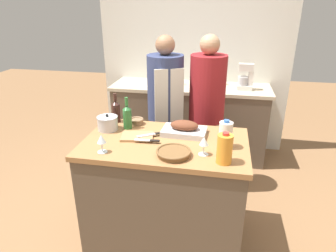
# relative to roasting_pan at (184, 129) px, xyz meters

# --- Properties ---
(ground_plane) EXTENTS (12.00, 12.00, 0.00)m
(ground_plane) POSITION_rel_roasting_pan_xyz_m (-0.12, -0.16, -0.97)
(ground_plane) COLOR #8E6642
(kitchen_island) EXTENTS (1.26, 0.76, 0.92)m
(kitchen_island) POSITION_rel_roasting_pan_xyz_m (-0.12, -0.16, -0.50)
(kitchen_island) COLOR brown
(kitchen_island) RESTS_ON ground_plane
(back_counter) EXTENTS (1.98, 0.60, 0.93)m
(back_counter) POSITION_rel_roasting_pan_xyz_m (-0.12, 1.45, -0.50)
(back_counter) COLOR brown
(back_counter) RESTS_ON ground_plane
(back_wall) EXTENTS (2.48, 0.10, 2.55)m
(back_wall) POSITION_rel_roasting_pan_xyz_m (-0.12, 1.80, 0.31)
(back_wall) COLOR silver
(back_wall) RESTS_ON ground_plane
(roasting_pan) EXTENTS (0.36, 0.24, 0.12)m
(roasting_pan) POSITION_rel_roasting_pan_xyz_m (0.00, 0.00, 0.00)
(roasting_pan) COLOR #BCBCC1
(roasting_pan) RESTS_ON kitchen_island
(wicker_basket) EXTENTS (0.25, 0.25, 0.04)m
(wicker_basket) POSITION_rel_roasting_pan_xyz_m (-0.02, -0.37, -0.02)
(wicker_basket) COLOR brown
(wicker_basket) RESTS_ON kitchen_island
(cutting_board) EXTENTS (0.27, 0.22, 0.02)m
(cutting_board) POSITION_rel_roasting_pan_xyz_m (-0.35, -0.13, -0.04)
(cutting_board) COLOR #AD7F51
(cutting_board) RESTS_ON kitchen_island
(stock_pot) EXTENTS (0.17, 0.17, 0.14)m
(stock_pot) POSITION_rel_roasting_pan_xyz_m (-0.64, -0.03, 0.01)
(stock_pot) COLOR #B7B7BC
(stock_pot) RESTS_ON kitchen_island
(mixing_bowl) EXTENTS (0.12, 0.12, 0.05)m
(mixing_bowl) POSITION_rel_roasting_pan_xyz_m (-0.44, 0.13, -0.02)
(mixing_bowl) COLOR #846647
(mixing_bowl) RESTS_ON kitchen_island
(juice_jug) EXTENTS (0.10, 0.10, 0.22)m
(juice_jug) POSITION_rel_roasting_pan_xyz_m (0.32, -0.41, 0.06)
(juice_jug) COLOR orange
(juice_jug) RESTS_ON kitchen_island
(milk_jug) EXTENTS (0.10, 0.10, 0.22)m
(milk_jug) POSITION_rel_roasting_pan_xyz_m (0.33, -0.18, 0.06)
(milk_jug) COLOR white
(milk_jug) RESTS_ON kitchen_island
(wine_bottle_green) EXTENTS (0.07, 0.07, 0.26)m
(wine_bottle_green) POSITION_rel_roasting_pan_xyz_m (-0.63, 0.16, 0.06)
(wine_bottle_green) COLOR #381E19
(wine_bottle_green) RESTS_ON kitchen_island
(wine_bottle_dark) EXTENTS (0.07, 0.07, 0.27)m
(wine_bottle_dark) POSITION_rel_roasting_pan_xyz_m (-0.49, 0.03, 0.06)
(wine_bottle_dark) COLOR #28662D
(wine_bottle_dark) RESTS_ON kitchen_island
(wine_glass_left) EXTENTS (0.07, 0.07, 0.14)m
(wine_glass_left) POSITION_rel_roasting_pan_xyz_m (-0.53, -0.42, 0.05)
(wine_glass_left) COLOR silver
(wine_glass_left) RESTS_ON kitchen_island
(wine_glass_right) EXTENTS (0.07, 0.07, 0.14)m
(wine_glass_right) POSITION_rel_roasting_pan_xyz_m (0.18, -0.32, 0.05)
(wine_glass_right) COLOR silver
(wine_glass_right) RESTS_ON kitchen_island
(knife_chef) EXTENTS (0.22, 0.16, 0.01)m
(knife_chef) POSITION_rel_roasting_pan_xyz_m (-0.24, -0.09, -0.02)
(knife_chef) COLOR #B7B7BC
(knife_chef) RESTS_ON cutting_board
(knife_paring) EXTENTS (0.20, 0.04, 0.01)m
(knife_paring) POSITION_rel_roasting_pan_xyz_m (-0.25, -0.21, -0.02)
(knife_paring) COLOR #B7B7BC
(knife_paring) RESTS_ON cutting_board
(stand_mixer) EXTENTS (0.18, 0.14, 0.31)m
(stand_mixer) POSITION_rel_roasting_pan_xyz_m (0.53, 1.40, 0.10)
(stand_mixer) COLOR silver
(stand_mixer) RESTS_ON back_counter
(condiment_bottle_tall) EXTENTS (0.06, 0.06, 0.17)m
(condiment_bottle_tall) POSITION_rel_roasting_pan_xyz_m (-0.38, 1.34, 0.05)
(condiment_bottle_tall) COLOR maroon
(condiment_bottle_tall) RESTS_ON back_counter
(condiment_bottle_short) EXTENTS (0.05, 0.05, 0.13)m
(condiment_bottle_short) POSITION_rel_roasting_pan_xyz_m (0.28, 1.59, 0.03)
(condiment_bottle_short) COLOR #234C28
(condiment_bottle_short) RESTS_ON back_counter
(condiment_bottle_extra) EXTENTS (0.06, 0.06, 0.16)m
(condiment_bottle_extra) POSITION_rel_roasting_pan_xyz_m (-0.26, 1.49, 0.04)
(condiment_bottle_extra) COLOR #234C28
(condiment_bottle_extra) RESTS_ON back_counter
(person_cook_aproned) EXTENTS (0.38, 0.40, 1.63)m
(person_cook_aproned) POSITION_rel_roasting_pan_xyz_m (-0.29, 0.66, -0.07)
(person_cook_aproned) COLOR beige
(person_cook_aproned) RESTS_ON ground_plane
(person_cook_guest) EXTENTS (0.36, 0.36, 1.64)m
(person_cook_guest) POSITION_rel_roasting_pan_xyz_m (0.13, 0.69, -0.06)
(person_cook_guest) COLOR beige
(person_cook_guest) RESTS_ON ground_plane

